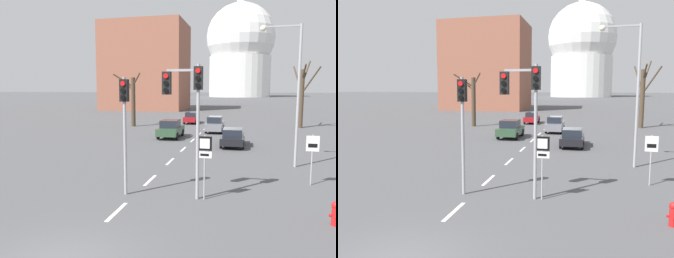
% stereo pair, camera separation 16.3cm
% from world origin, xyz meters
% --- Properties ---
extents(lane_stripe_0, '(0.16, 2.00, 0.01)m').
position_xyz_m(lane_stripe_0, '(0.00, 4.16, 0.00)').
color(lane_stripe_0, silver).
rests_on(lane_stripe_0, ground_plane).
extents(lane_stripe_1, '(0.16, 2.00, 0.01)m').
position_xyz_m(lane_stripe_1, '(0.00, 8.66, 0.00)').
color(lane_stripe_1, silver).
rests_on(lane_stripe_1, ground_plane).
extents(lane_stripe_2, '(0.16, 2.00, 0.01)m').
position_xyz_m(lane_stripe_2, '(0.00, 13.16, 0.00)').
color(lane_stripe_2, silver).
rests_on(lane_stripe_2, ground_plane).
extents(lane_stripe_3, '(0.16, 2.00, 0.01)m').
position_xyz_m(lane_stripe_3, '(0.00, 17.66, 0.00)').
color(lane_stripe_3, silver).
rests_on(lane_stripe_3, ground_plane).
extents(lane_stripe_4, '(0.16, 2.00, 0.01)m').
position_xyz_m(lane_stripe_4, '(0.00, 22.16, 0.00)').
color(lane_stripe_4, silver).
rests_on(lane_stripe_4, ground_plane).
extents(lane_stripe_5, '(0.16, 2.00, 0.01)m').
position_xyz_m(lane_stripe_5, '(0.00, 26.66, 0.00)').
color(lane_stripe_5, silver).
rests_on(lane_stripe_5, ground_plane).
extents(lane_stripe_6, '(0.16, 2.00, 0.01)m').
position_xyz_m(lane_stripe_6, '(0.00, 31.16, 0.00)').
color(lane_stripe_6, silver).
rests_on(lane_stripe_6, ground_plane).
extents(lane_stripe_7, '(0.16, 2.00, 0.01)m').
position_xyz_m(lane_stripe_7, '(0.00, 35.66, 0.00)').
color(lane_stripe_7, silver).
rests_on(lane_stripe_7, ground_plane).
extents(traffic_signal_near_right, '(1.70, 0.34, 5.72)m').
position_xyz_m(traffic_signal_near_right, '(2.34, 6.37, 4.33)').
color(traffic_signal_near_right, '#9E9EA3').
rests_on(traffic_signal_near_right, ground_plane).
extents(traffic_signal_centre_tall, '(0.36, 0.34, 5.21)m').
position_xyz_m(traffic_signal_centre_tall, '(-0.42, 6.23, 3.63)').
color(traffic_signal_centre_tall, '#9E9EA3').
rests_on(traffic_signal_centre_tall, ground_plane).
extents(route_sign_post, '(0.60, 0.08, 2.78)m').
position_xyz_m(route_sign_post, '(3.09, 6.37, 1.90)').
color(route_sign_post, '#9E9EA3').
rests_on(route_sign_post, ground_plane).
extents(speed_limit_sign, '(0.60, 0.08, 2.50)m').
position_xyz_m(speed_limit_sign, '(7.92, 9.68, 1.69)').
color(speed_limit_sign, '#9E9EA3').
rests_on(speed_limit_sign, ground_plane).
extents(fire_hydrant, '(0.40, 0.34, 0.87)m').
position_xyz_m(fire_hydrant, '(7.84, 4.73, 0.47)').
color(fire_hydrant, red).
rests_on(fire_hydrant, ground_plane).
extents(street_lamp_right, '(2.39, 0.36, 8.43)m').
position_xyz_m(street_lamp_right, '(7.27, 13.52, 5.19)').
color(street_lamp_right, '#9E9EA3').
rests_on(street_lamp_right, ground_plane).
extents(sedan_near_left, '(1.88, 4.47, 1.48)m').
position_xyz_m(sedan_near_left, '(3.69, 20.01, 0.75)').
color(sedan_near_left, black).
rests_on(sedan_near_left, ground_plane).
extents(sedan_near_right, '(1.97, 4.34, 1.74)m').
position_xyz_m(sedan_near_right, '(-2.32, 23.28, 0.88)').
color(sedan_near_right, '#2D4C33').
rests_on(sedan_near_right, ground_plane).
extents(sedan_mid_centre, '(1.81, 4.48, 1.73)m').
position_xyz_m(sedan_mid_centre, '(1.42, 28.52, 0.85)').
color(sedan_mid_centre, slate).
rests_on(sedan_mid_centre, ground_plane).
extents(sedan_far_left, '(1.70, 4.38, 1.51)m').
position_xyz_m(sedan_far_left, '(-2.57, 36.92, 0.77)').
color(sedan_far_left, maroon).
rests_on(sedan_far_left, ground_plane).
extents(bare_tree_left_near, '(3.52, 1.69, 6.68)m').
position_xyz_m(bare_tree_left_near, '(-9.16, 31.65, 3.37)').
color(bare_tree_left_near, '#473828').
rests_on(bare_tree_left_near, ground_plane).
extents(bare_tree_right_near, '(2.72, 3.60, 8.06)m').
position_xyz_m(bare_tree_right_near, '(11.13, 34.93, 3.98)').
color(bare_tree_right_near, '#473828').
rests_on(bare_tree_right_near, ground_plane).
extents(capitol_dome, '(38.58, 38.58, 54.49)m').
position_xyz_m(capitol_dome, '(0.00, 189.27, 26.54)').
color(capitol_dome, silver).
rests_on(capitol_dome, ground_plane).
extents(apartment_block_left, '(18.00, 14.00, 19.22)m').
position_xyz_m(apartment_block_left, '(-17.76, 65.08, 9.61)').
color(apartment_block_left, '#935642').
rests_on(apartment_block_left, ground_plane).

